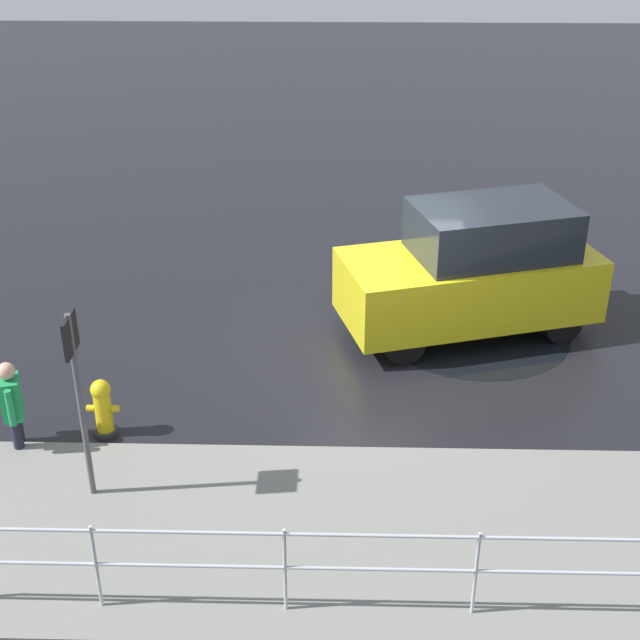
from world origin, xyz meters
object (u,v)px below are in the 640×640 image
(fire_hydrant, at_px, (103,408))
(pedestrian, at_px, (12,401))
(sign_post, at_px, (77,381))
(moving_hatchback, at_px, (475,270))

(fire_hydrant, distance_m, pedestrian, 1.12)
(fire_hydrant, distance_m, sign_post, 1.73)
(moving_hatchback, height_order, pedestrian, moving_hatchback)
(pedestrian, xyz_separation_m, sign_post, (-1.19, 0.96, 0.90))
(sign_post, bearing_deg, moving_hatchback, -139.21)
(fire_hydrant, height_order, sign_post, sign_post)
(moving_hatchback, xyz_separation_m, sign_post, (4.95, 4.27, 0.55))
(fire_hydrant, bearing_deg, pedestrian, 16.29)
(moving_hatchback, relative_size, fire_hydrant, 5.26)
(moving_hatchback, bearing_deg, pedestrian, 28.36)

